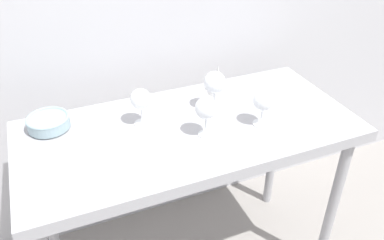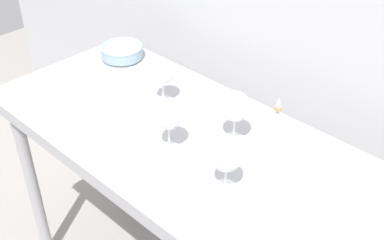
# 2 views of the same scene
# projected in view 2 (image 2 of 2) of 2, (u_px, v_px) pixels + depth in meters

# --- Properties ---
(steel_counter) EXTENTS (1.40, 0.65, 0.90)m
(steel_counter) POSITION_uv_depth(u_px,v_px,m) (180.00, 157.00, 1.68)
(steel_counter) COLOR #A1A1A6
(steel_counter) RESTS_ON ground_plane
(wine_glass_near_center) EXTENTS (0.09, 0.09, 0.17)m
(wine_glass_near_center) POSITION_uv_depth(u_px,v_px,m) (168.00, 117.00, 1.48)
(wine_glass_near_center) COLOR white
(wine_glass_near_center) RESTS_ON steel_counter
(wine_glass_far_left) EXTENTS (0.09, 0.09, 0.16)m
(wine_glass_far_left) POSITION_uv_depth(u_px,v_px,m) (162.00, 74.00, 1.71)
(wine_glass_far_left) COLOR white
(wine_glass_far_left) RESTS_ON steel_counter
(wine_glass_far_right) EXTENTS (0.10, 0.10, 0.18)m
(wine_glass_far_right) POSITION_uv_depth(u_px,v_px,m) (235.00, 107.00, 1.52)
(wine_glass_far_right) COLOR white
(wine_glass_far_right) RESTS_ON steel_counter
(wine_glass_near_right) EXTENTS (0.09, 0.09, 0.16)m
(wine_glass_near_right) POSITION_uv_depth(u_px,v_px,m) (226.00, 158.00, 1.34)
(wine_glass_near_right) COLOR white
(wine_glass_near_right) RESTS_ON steel_counter
(tasting_sheet_upper) EXTENTS (0.24, 0.26, 0.00)m
(tasting_sheet_upper) POSITION_uv_depth(u_px,v_px,m) (294.00, 174.00, 1.45)
(tasting_sheet_upper) COLOR white
(tasting_sheet_upper) RESTS_ON steel_counter
(tasting_sheet_lower) EXTENTS (0.26, 0.27, 0.00)m
(tasting_sheet_lower) POSITION_uv_depth(u_px,v_px,m) (118.00, 93.00, 1.82)
(tasting_sheet_lower) COLOR white
(tasting_sheet_lower) RESTS_ON steel_counter
(tasting_bowl) EXTENTS (0.17, 0.17, 0.06)m
(tasting_bowl) POSITION_uv_depth(u_px,v_px,m) (122.00, 51.00, 2.03)
(tasting_bowl) COLOR beige
(tasting_bowl) RESTS_ON steel_counter
(decanter_funnel) EXTENTS (0.09, 0.09, 0.14)m
(decanter_funnel) POSITION_uv_depth(u_px,v_px,m) (277.00, 121.00, 1.59)
(decanter_funnel) COLOR #B6B6B6
(decanter_funnel) RESTS_ON steel_counter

